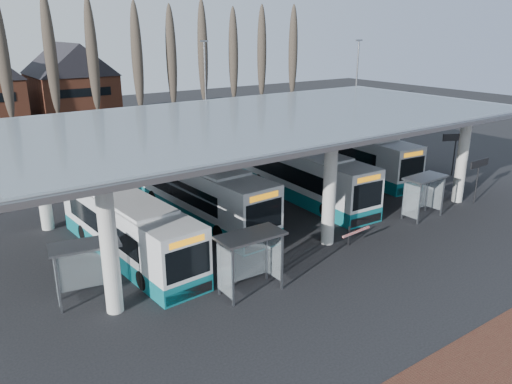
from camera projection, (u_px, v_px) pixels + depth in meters
ground at (361, 259)px, 25.49m from camera, size 140.00×140.00×0.00m
station_canopy at (268, 125)px, 29.91m from camera, size 32.00×16.00×6.34m
poplar_row at (115, 55)px, 48.32m from camera, size 45.10×1.10×14.50m
lamp_post_b at (206, 93)px, 47.27m from camera, size 0.80×0.16×10.17m
lamp_post_c at (356, 90)px, 50.31m from camera, size 0.80×0.16×10.17m
bus_0 at (127, 228)px, 25.50m from camera, size 3.28×11.76×3.23m
bus_1 at (198, 191)px, 30.78m from camera, size 3.38×12.85×3.54m
bus_2 at (303, 175)px, 34.32m from camera, size 3.27×12.49×3.44m
bus_3 at (353, 154)px, 40.08m from camera, size 3.75×12.54×3.43m
shelter_0 at (86, 258)px, 21.17m from camera, size 3.07×1.92×2.66m
shelter_1 at (249, 249)px, 21.84m from camera, size 3.02×1.55×2.78m
shelter_2 at (423, 187)px, 30.67m from camera, size 2.90×1.54×2.64m
info_sign_0 at (479, 167)px, 32.94m from camera, size 2.02×0.18×3.01m
info_sign_1 at (456, 140)px, 39.10m from camera, size 2.13×1.07×3.41m
barrier at (354, 233)px, 26.61m from camera, size 2.17×0.68×1.08m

